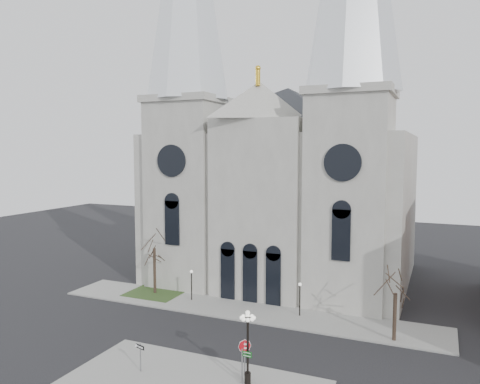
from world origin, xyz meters
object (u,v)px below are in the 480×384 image
at_px(stop_sign, 245,350).
at_px(globe_lamp, 248,338).
at_px(street_name_sign, 243,364).
at_px(one_way_sign, 140,352).

distance_m(stop_sign, globe_lamp, 1.81).
relative_size(globe_lamp, street_name_sign, 2.09).
bearing_deg(one_way_sign, stop_sign, 35.06).
bearing_deg(globe_lamp, one_way_sign, -169.83).
bearing_deg(stop_sign, street_name_sign, -88.31).
height_order(globe_lamp, one_way_sign, globe_lamp).
relative_size(globe_lamp, one_way_sign, 2.49).
bearing_deg(street_name_sign, globe_lamp, 38.56).
distance_m(one_way_sign, street_name_sign, 7.70).
height_order(stop_sign, one_way_sign, stop_sign).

